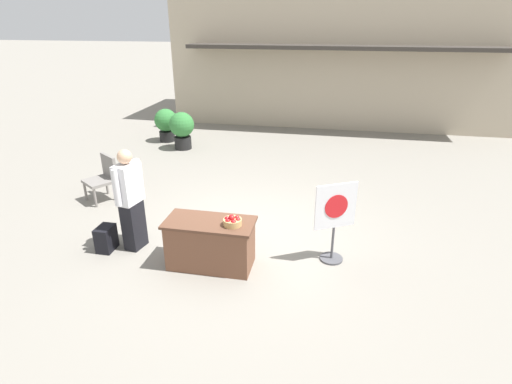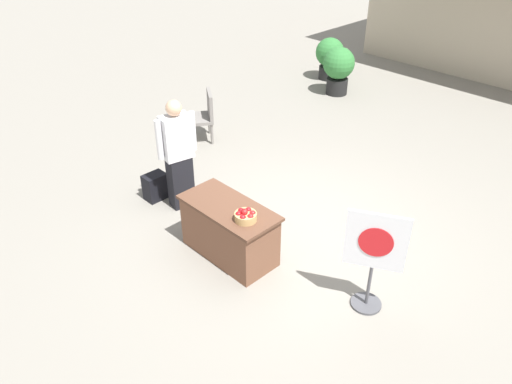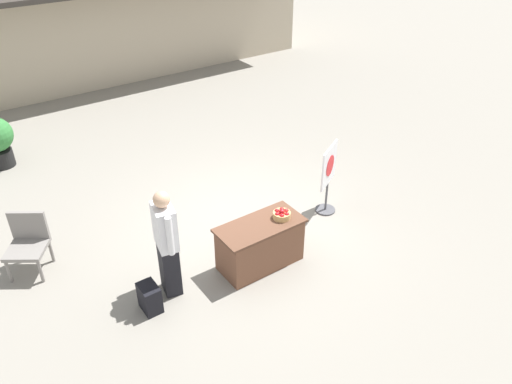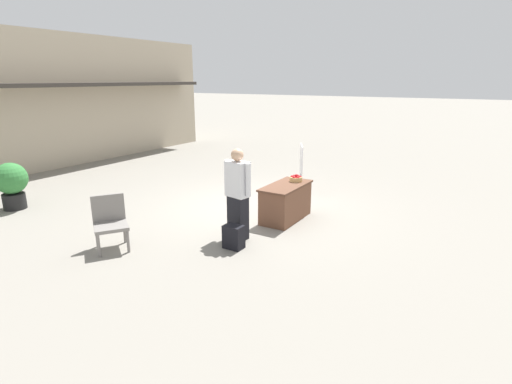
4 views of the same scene
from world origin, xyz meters
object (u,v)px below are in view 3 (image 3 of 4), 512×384
Objects in this scene: display_table at (260,244)px; poster_board at (328,176)px; backpack at (150,298)px; person_visitor at (167,243)px; patio_chair at (28,240)px; apple_basket at (282,214)px.

display_table is 1.92m from poster_board.
backpack is (-1.81, 0.09, -0.17)m from display_table.
person_visitor is 2.28m from patio_chair.
person_visitor is at bearing -114.43° from poster_board.
backpack is at bearing 176.37° from apple_basket.
apple_basket is 1.56m from poster_board.
backpack is 0.32× the size of poster_board.
apple_basket is 3.84m from patio_chair.
backpack is at bearing -145.11° from person_visitor.
patio_chair is (-1.09, 1.85, 0.31)m from backpack.
person_visitor is 1.81× the size of patio_chair.
apple_basket is 0.64× the size of backpack.
person_visitor reaches higher than apple_basket.
person_visitor is 1.31× the size of poster_board.
display_table is 0.58m from apple_basket.
apple_basket is 0.29× the size of patio_chair.
patio_chair is at bearing 143.22° from person_visitor.
patio_chair reaches higher than apple_basket.
backpack is 0.45× the size of patio_chair.
person_visitor is (-1.39, 0.27, 0.48)m from display_table.
display_table is at bearing -0.00° from person_visitor.
apple_basket is at bearing -97.58° from poster_board.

